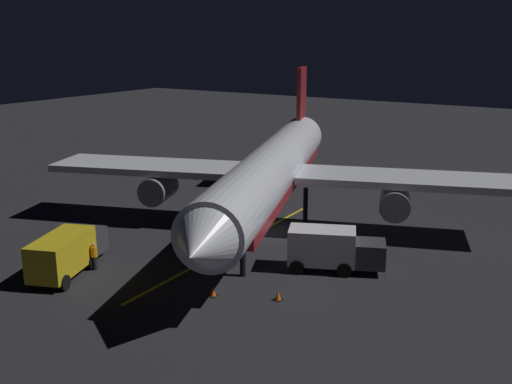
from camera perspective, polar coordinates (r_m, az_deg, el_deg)
name	(u,v)px	position (r m, az deg, el deg)	size (l,w,h in m)	color
ground_plane	(270,233)	(43.84, 1.39, -3.99)	(180.00, 180.00, 0.20)	#242428
apron_guide_stripe	(232,246)	(40.96, -2.29, -5.21)	(0.24, 21.56, 0.01)	gold
airliner	(272,171)	(43.16, 1.59, 2.03)	(34.10, 36.01, 11.19)	silver
baggage_truck	(67,253)	(37.69, -17.65, -5.60)	(4.22, 6.85, 2.57)	gold
catering_truck	(331,250)	(36.80, 7.20, -5.50)	(6.17, 4.21, 2.62)	silver
ground_crew_worker	(94,256)	(38.05, -15.23, -5.92)	(0.40, 0.40, 1.74)	black
traffic_cone_near_left	(213,292)	(33.50, -4.15, -9.50)	(0.50, 0.50, 0.55)	#EA590F
traffic_cone_near_right	(278,296)	(32.96, 2.12, -9.89)	(0.50, 0.50, 0.55)	#EA590F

